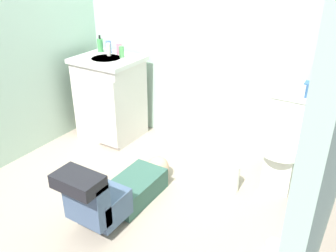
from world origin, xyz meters
The scene contains 16 objects.
ground_plane centered at (0.00, 0.00, -0.02)m, with size 3.02×2.93×0.04m, color #A0917F.
wall_back centered at (0.00, 1.01, 1.20)m, with size 2.68×0.08×2.40m, color #AACAB6.
wall_left centered at (-1.30, 0.00, 1.20)m, with size 0.08×1.93×2.40m, color #AACAB6.
toilet centered at (0.90, 0.70, 0.37)m, with size 0.36×0.46×0.75m.
vanity_cabinet centered at (-0.83, 0.63, 0.42)m, with size 0.60×0.53×0.82m.
faucet centered at (-0.83, 0.78, 0.87)m, with size 0.02×0.02×0.10m, color silver.
person_plumber centered at (-0.01, -0.29, 0.18)m, with size 0.39×1.06×0.52m.
tissue_box centered at (0.86, 0.79, 0.80)m, with size 0.22×0.11×0.10m, color silver.
toiletry_bag centered at (1.01, 0.79, 0.81)m, with size 0.12×0.09×0.11m, color #33598C.
soap_dispenser centered at (-1.02, 0.76, 0.89)m, with size 0.06×0.06×0.17m.
bottle_blue centered at (-0.93, 0.77, 0.88)m, with size 0.05×0.05×0.12m, color #4260B6.
bottle_white centered at (-0.86, 0.69, 0.88)m, with size 0.04×0.04×0.12m, color white.
bottle_pink centered at (-0.80, 0.78, 0.87)m, with size 0.05×0.05×0.11m, color pink.
bottle_green centered at (-0.72, 0.71, 0.87)m, with size 0.05×0.05×0.10m, color #4D9A52.
paper_towel_roll centered at (0.60, 0.38, 0.12)m, with size 0.11×0.11×0.23m, color white.
toilet_paper_roll centered at (1.10, -0.12, 0.05)m, with size 0.11×0.11×0.10m, color white.
Camera 1 is at (1.41, -1.89, 1.74)m, focal length 38.22 mm.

